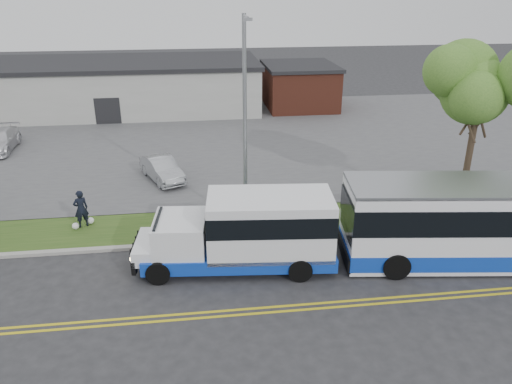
{
  "coord_description": "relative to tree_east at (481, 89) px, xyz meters",
  "views": [
    {
      "loc": [
        0.71,
        -18.5,
        10.84
      ],
      "look_at": [
        3.52,
        2.98,
        1.6
      ],
      "focal_mm": 35.0,
      "sensor_mm": 36.0,
      "label": 1
    }
  ],
  "objects": [
    {
      "name": "grocery_bag_left",
      "position": [
        -18.96,
        0.17,
        -5.94
      ],
      "size": [
        0.32,
        0.32,
        0.32
      ],
      "primitive_type": "sphere",
      "color": "white",
      "rests_on": "verge"
    },
    {
      "name": "shuttle_bus",
      "position": [
        -11.23,
        -3.9,
        -4.56
      ],
      "size": [
        8.23,
        3.34,
        3.08
      ],
      "rotation": [
        0.0,
        0.0,
        -0.09
      ],
      "color": "#103BB5",
      "rests_on": "ground"
    },
    {
      "name": "grocery_bag_right",
      "position": [
        -18.36,
        0.67,
        -5.94
      ],
      "size": [
        0.32,
        0.32,
        0.32
      ],
      "primitive_type": "sphere",
      "color": "white",
      "rests_on": "verge"
    },
    {
      "name": "verge",
      "position": [
        -14.0,
        -0.1,
        -6.15
      ],
      "size": [
        80.0,
        3.3,
        0.1
      ],
      "primitive_type": "cube",
      "color": "#2A4C19",
      "rests_on": "ground"
    },
    {
      "name": "streetlight_near",
      "position": [
        -11.0,
        -0.27,
        -0.97
      ],
      "size": [
        0.35,
        1.53,
        9.5
      ],
      "color": "gray",
      "rests_on": "verge"
    },
    {
      "name": "tree_east",
      "position": [
        0.0,
        0.0,
        0.0
      ],
      "size": [
        5.2,
        5.2,
        8.33
      ],
      "color": "#3D2D21",
      "rests_on": "verge"
    },
    {
      "name": "lane_line_north",
      "position": [
        -14.0,
        -6.85,
        -6.2
      ],
      "size": [
        70.0,
        0.12,
        0.01
      ],
      "primitive_type": "cube",
      "color": "gold",
      "rests_on": "ground"
    },
    {
      "name": "parking_lot",
      "position": [
        -14.0,
        14.0,
        -6.15
      ],
      "size": [
        80.0,
        25.0,
        0.1
      ],
      "primitive_type": "cube",
      "color": "#4C4C4F",
      "rests_on": "ground"
    },
    {
      "name": "parked_car_a",
      "position": [
        -15.17,
        6.0,
        -5.44
      ],
      "size": [
        2.89,
        4.27,
        1.33
      ],
      "primitive_type": "imported",
      "rotation": [
        0.0,
        0.0,
        0.41
      ],
      "color": "#9D9FA3",
      "rests_on": "parking_lot"
    },
    {
      "name": "pedestrian",
      "position": [
        -18.66,
        0.42,
        -5.19
      ],
      "size": [
        0.79,
        0.69,
        1.83
      ],
      "primitive_type": "imported",
      "rotation": [
        0.0,
        0.0,
        3.6
      ],
      "color": "black",
      "rests_on": "verge"
    },
    {
      "name": "brick_wing",
      "position": [
        -3.5,
        23.0,
        -4.24
      ],
      "size": [
        6.3,
        7.3,
        3.9
      ],
      "color": "brown",
      "rests_on": "ground"
    },
    {
      "name": "ground",
      "position": [
        -14.0,
        -3.0,
        -6.2
      ],
      "size": [
        140.0,
        140.0,
        0.0
      ],
      "primitive_type": "plane",
      "color": "#28282B",
      "rests_on": "ground"
    },
    {
      "name": "commercial_building",
      "position": [
        -20.0,
        24.0,
        -4.02
      ],
      "size": [
        25.4,
        10.4,
        4.35
      ],
      "color": "#9E9E99",
      "rests_on": "ground"
    },
    {
      "name": "curb",
      "position": [
        -14.0,
        -1.9,
        -6.13
      ],
      "size": [
        80.0,
        0.3,
        0.15
      ],
      "primitive_type": "cube",
      "color": "#9E9B93",
      "rests_on": "ground"
    },
    {
      "name": "lane_line_south",
      "position": [
        -14.0,
        -7.15,
        -6.2
      ],
      "size": [
        70.0,
        0.12,
        0.01
      ],
      "primitive_type": "cube",
      "color": "gold",
      "rests_on": "ground"
    },
    {
      "name": "transit_bus",
      "position": [
        -1.15,
        -4.8,
        -4.45
      ],
      "size": [
        12.79,
        4.37,
        3.48
      ],
      "rotation": [
        0.0,
        0.0,
        -0.12
      ],
      "color": "white",
      "rests_on": "ground"
    }
  ]
}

